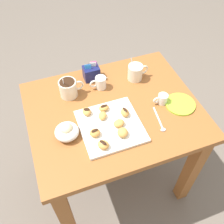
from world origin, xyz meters
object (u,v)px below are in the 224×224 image
object	(u,v)px
beignet_1	(123,133)
beignet_7	(119,123)
ice_cream_bowl	(67,131)
pastry_plate_square	(111,126)
sugar_caddy	(91,73)
dining_table	(114,127)
beignet_2	(125,112)
beignet_3	(95,133)
coffee_mug_cream_right	(136,72)
beignet_0	(103,116)
coffee_mug_cream_left	(69,88)
beignet_6	(104,108)
saucer_lime_left	(180,104)
beignet_4	(103,145)
cream_pitcher_white	(100,82)
chocolate_sauce_pitcher	(163,98)
beignet_5	(87,112)

from	to	relation	value
beignet_1	beignet_7	distance (m)	0.06
ice_cream_bowl	beignet_1	distance (m)	0.27
pastry_plate_square	ice_cream_bowl	xyz separation A→B (m)	(-0.21, 0.02, 0.03)
sugar_caddy	beignet_1	xyz separation A→B (m)	(0.02, -0.45, -0.01)
dining_table	sugar_caddy	size ratio (longest dim) A/B	8.48
beignet_7	beignet_2	bearing A→B (deg)	45.01
sugar_caddy	beignet_3	bearing A→B (deg)	-104.79
pastry_plate_square	beignet_3	xyz separation A→B (m)	(-0.09, -0.03, 0.03)
dining_table	sugar_caddy	world-z (taller)	sugar_caddy
coffee_mug_cream_right	beignet_0	bearing A→B (deg)	-140.66
beignet_2	coffee_mug_cream_left	bearing A→B (deg)	132.26
ice_cream_bowl	beignet_6	world-z (taller)	ice_cream_bowl
coffee_mug_cream_right	beignet_7	xyz separation A→B (m)	(-0.22, -0.30, -0.02)
beignet_0	pastry_plate_square	bearing A→B (deg)	-70.12
saucer_lime_left	beignet_2	distance (m)	0.31
pastry_plate_square	coffee_mug_cream_right	size ratio (longest dim) A/B	2.13
beignet_0	ice_cream_bowl	bearing A→B (deg)	-169.36
pastry_plate_square	sugar_caddy	bearing A→B (deg)	87.26
coffee_mug_cream_left	beignet_4	world-z (taller)	coffee_mug_cream_left
beignet_0	beignet_7	bearing A→B (deg)	-51.14
coffee_mug_cream_left	beignet_2	xyz separation A→B (m)	(0.23, -0.25, -0.02)
cream_pitcher_white	beignet_7	xyz separation A→B (m)	(-0.00, -0.30, -0.01)
coffee_mug_cream_right	ice_cream_bowl	bearing A→B (deg)	-150.68
chocolate_sauce_pitcher	beignet_4	xyz separation A→B (m)	(-0.39, -0.17, 0.00)
saucer_lime_left	beignet_7	xyz separation A→B (m)	(-0.36, -0.03, 0.03)
chocolate_sauce_pitcher	beignet_0	xyz separation A→B (m)	(-0.34, -0.00, -0.00)
beignet_1	beignet_2	xyz separation A→B (m)	(0.06, 0.11, 0.00)
coffee_mug_cream_right	beignet_7	bearing A→B (deg)	-125.87
beignet_0	chocolate_sauce_pitcher	bearing A→B (deg)	0.41
chocolate_sauce_pitcher	saucer_lime_left	bearing A→B (deg)	-30.20
ice_cream_bowl	beignet_6	bearing A→B (deg)	20.58
coffee_mug_cream_right	beignet_6	world-z (taller)	coffee_mug_cream_right
coffee_mug_cream_left	beignet_1	xyz separation A→B (m)	(0.17, -0.36, -0.02)
pastry_plate_square	beignet_6	size ratio (longest dim) A/B	5.60
ice_cream_bowl	beignet_7	xyz separation A→B (m)	(0.25, -0.04, -0.01)
beignet_4	beignet_5	xyz separation A→B (m)	(-0.01, 0.22, -0.00)
ice_cream_bowl	beignet_1	bearing A→B (deg)	-21.54
saucer_lime_left	beignet_5	xyz separation A→B (m)	(-0.49, 0.10, 0.03)
beignet_2	beignet_6	distance (m)	0.11
saucer_lime_left	beignet_4	bearing A→B (deg)	-165.93
saucer_lime_left	beignet_7	size ratio (longest dim) A/B	2.87
sugar_caddy	beignet_2	world-z (taller)	sugar_caddy
dining_table	coffee_mug_cream_left	xyz separation A→B (m)	(-0.20, 0.18, 0.21)
ice_cream_bowl	beignet_3	size ratio (longest dim) A/B	2.24
pastry_plate_square	coffee_mug_cream_left	xyz separation A→B (m)	(-0.14, 0.29, 0.04)
beignet_0	beignet_4	distance (m)	0.17
beignet_7	beignet_1	bearing A→B (deg)	-94.10
beignet_5	beignet_3	bearing A→B (deg)	-90.45
beignet_3	dining_table	bearing A→B (deg)	42.72
beignet_0	beignet_6	size ratio (longest dim) A/B	0.99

